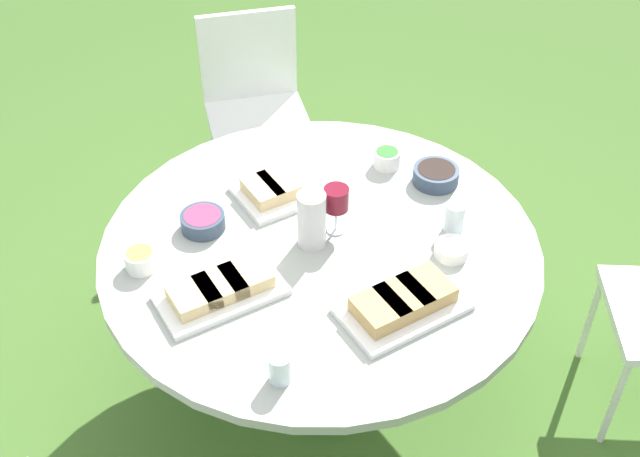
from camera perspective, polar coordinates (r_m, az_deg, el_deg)
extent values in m
plane|color=#446B2B|center=(3.11, 0.00, -11.08)|extent=(40.00, 40.00, 0.00)
cylinder|color=#4C4C51|center=(3.10, 0.00, -10.98)|extent=(0.44, 0.44, 0.02)
cylinder|color=#4C4C51|center=(2.84, 0.00, -6.64)|extent=(0.11, 0.11, 0.68)
cylinder|color=#9EA399|center=(2.59, 0.00, -1.30)|extent=(1.42, 1.42, 0.03)
cube|color=white|center=(3.66, -4.40, 7.62)|extent=(0.51, 0.53, 0.04)
cube|color=white|center=(3.71, -5.14, 12.17)|extent=(0.14, 0.43, 0.42)
cylinder|color=white|center=(3.62, -6.71, 2.53)|extent=(0.03, 0.03, 0.43)
cylinder|color=white|center=(3.67, -0.70, 3.45)|extent=(0.03, 0.03, 0.43)
cylinder|color=white|center=(3.92, -7.53, 5.78)|extent=(0.03, 0.03, 0.43)
cylinder|color=white|center=(3.97, -1.93, 6.60)|extent=(0.03, 0.03, 0.43)
cylinder|color=white|center=(3.21, 18.67, -6.05)|extent=(0.03, 0.03, 0.43)
cylinder|color=white|center=(2.97, 20.19, -11.54)|extent=(0.03, 0.03, 0.43)
cylinder|color=silver|center=(2.51, -0.60, 0.63)|extent=(0.09, 0.09, 0.19)
cone|color=silver|center=(2.49, -1.05, 2.61)|extent=(0.02, 0.02, 0.02)
cylinder|color=silver|center=(2.62, 1.12, -0.08)|extent=(0.06, 0.06, 0.01)
cylinder|color=silver|center=(2.59, 1.14, 0.71)|extent=(0.01, 0.01, 0.09)
cylinder|color=maroon|center=(2.53, 1.16, 2.13)|extent=(0.08, 0.08, 0.08)
cube|color=white|center=(2.41, -7.05, -4.65)|extent=(0.21, 0.38, 0.02)
cube|color=#E0C184|center=(2.41, -5.29, -3.40)|extent=(0.13, 0.14, 0.04)
cube|color=#E0C184|center=(2.39, -7.11, -4.11)|extent=(0.13, 0.14, 0.04)
cube|color=#E0C184|center=(2.37, -8.97, -4.82)|extent=(0.13, 0.14, 0.04)
cube|color=white|center=(2.76, -2.90, 2.59)|extent=(0.25, 0.30, 0.02)
cube|color=#E0C184|center=(2.72, -4.09, 2.70)|extent=(0.16, 0.11, 0.05)
cube|color=#E0C184|center=(2.74, -2.92, 3.13)|extent=(0.16, 0.11, 0.05)
cube|color=white|center=(2.37, 5.89, -5.63)|extent=(0.24, 0.38, 0.02)
cube|color=tan|center=(2.38, 7.56, -4.26)|extent=(0.15, 0.14, 0.05)
cube|color=tan|center=(2.34, 5.95, -5.03)|extent=(0.15, 0.14, 0.05)
cube|color=tan|center=(2.30, 4.28, -5.83)|extent=(0.15, 0.14, 0.05)
cylinder|color=white|center=(2.53, -12.64, -2.20)|extent=(0.10, 0.10, 0.06)
cylinder|color=#E0C147|center=(2.52, -12.70, -1.89)|extent=(0.08, 0.08, 0.03)
cylinder|color=white|center=(2.89, 4.77, 4.97)|extent=(0.10, 0.10, 0.06)
cylinder|color=#387533|center=(2.88, 4.79, 5.27)|extent=(0.08, 0.08, 0.03)
cylinder|color=#334256|center=(2.83, 8.24, 3.75)|extent=(0.16, 0.16, 0.06)
cylinder|color=#2D231E|center=(2.82, 8.27, 4.03)|extent=(0.13, 0.13, 0.03)
cylinder|color=#334256|center=(2.64, -8.33, 0.49)|extent=(0.14, 0.14, 0.05)
cylinder|color=#D6385B|center=(2.63, -8.37, 0.76)|extent=(0.12, 0.12, 0.02)
cylinder|color=white|center=(2.55, 9.33, -1.50)|extent=(0.11, 0.11, 0.04)
cylinder|color=silver|center=(2.54, 9.36, -1.29)|extent=(0.09, 0.09, 0.02)
cylinder|color=silver|center=(2.16, -2.88, -9.90)|extent=(0.06, 0.06, 0.09)
cylinder|color=silver|center=(2.62, 9.54, 0.79)|extent=(0.07, 0.07, 0.10)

